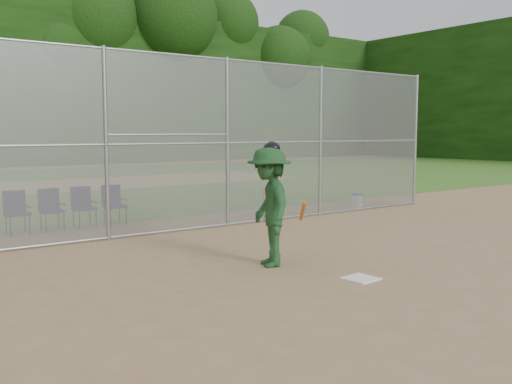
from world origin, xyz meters
TOP-DOWN VIEW (x-y plane):
  - ground at (0.00, 0.00)m, footprint 100.00×100.00m
  - grass_strip at (0.00, 18.00)m, footprint 100.00×100.00m
  - dirt_patch_far at (0.00, 18.00)m, footprint 24.00×24.00m
  - backstop_fence at (0.00, 5.00)m, footprint 16.09×0.09m
  - treeline at (0.00, 20.00)m, footprint 81.00×60.00m
  - home_plate at (-0.12, -0.38)m, footprint 0.50×0.50m
  - batter_at_plate at (-0.70, 1.18)m, footprint 1.26×1.49m
  - water_cooler at (6.02, 5.54)m, footprint 0.33×0.33m
  - spare_bats at (2.31, 5.00)m, footprint 0.36×0.34m
  - chair_4 at (-3.35, 6.85)m, footprint 0.54×0.52m
  - chair_5 at (-2.59, 6.85)m, footprint 0.54×0.52m
  - chair_6 at (-1.84, 6.85)m, footprint 0.54×0.52m
  - chair_7 at (-1.08, 6.85)m, footprint 0.54×0.52m

SIDE VIEW (x-z plane):
  - ground at x=0.00m, z-range 0.00..0.00m
  - grass_strip at x=0.00m, z-range 0.01..0.01m
  - dirt_patch_far at x=0.00m, z-range 0.01..0.01m
  - home_plate at x=-0.12m, z-range 0.00..0.02m
  - water_cooler at x=6.02m, z-range 0.00..0.42m
  - spare_bats at x=2.31m, z-range 0.00..0.83m
  - chair_4 at x=-3.35m, z-range 0.00..0.96m
  - chair_5 at x=-2.59m, z-range 0.00..0.96m
  - chair_6 at x=-1.84m, z-range 0.00..0.96m
  - chair_7 at x=-1.08m, z-range 0.00..0.96m
  - batter_at_plate at x=-0.70m, z-range -0.03..2.07m
  - backstop_fence at x=0.00m, z-range 0.07..4.07m
  - treeline at x=0.00m, z-range 0.00..11.00m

